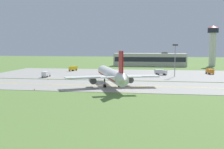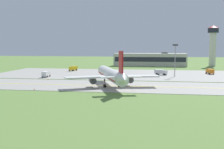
# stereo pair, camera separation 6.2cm
# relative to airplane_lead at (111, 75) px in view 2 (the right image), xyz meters

# --- Properties ---
(ground_plane) EXTENTS (500.00, 500.00, 0.00)m
(ground_plane) POSITION_rel_airplane_lead_xyz_m (-3.89, 1.59, -4.13)
(ground_plane) COLOR olive
(taxiway_strip) EXTENTS (240.00, 28.00, 0.10)m
(taxiway_strip) POSITION_rel_airplane_lead_xyz_m (-3.89, 1.59, -4.08)
(taxiway_strip) COLOR #9E9B93
(taxiway_strip) RESTS_ON ground
(apron_pad) EXTENTS (140.00, 52.00, 0.10)m
(apron_pad) POSITION_rel_airplane_lead_xyz_m (6.11, 43.59, -4.08)
(apron_pad) COLOR #9E9B93
(apron_pad) RESTS_ON ground
(taxiway_centreline) EXTENTS (220.00, 0.60, 0.01)m
(taxiway_centreline) POSITION_rel_airplane_lead_xyz_m (-3.89, 1.59, -4.03)
(taxiway_centreline) COLOR yellow
(taxiway_centreline) RESTS_ON taxiway_strip
(airplane_lead) EXTENTS (31.51, 38.27, 12.70)m
(airplane_lead) POSITION_rel_airplane_lead_xyz_m (0.00, 0.00, 0.00)
(airplane_lead) COLOR white
(airplane_lead) RESTS_ON ground
(service_truck_baggage) EXTENTS (3.64, 6.33, 2.60)m
(service_truck_baggage) POSITION_rel_airplane_lead_xyz_m (-30.56, 56.44, -2.60)
(service_truck_baggage) COLOR yellow
(service_truck_baggage) RESTS_ON ground
(service_truck_fuel) EXTENTS (6.29, 4.49, 2.60)m
(service_truck_fuel) POSITION_rel_airplane_lead_xyz_m (17.12, 42.39, -2.60)
(service_truck_fuel) COLOR silver
(service_truck_fuel) RESTS_ON ground
(service_truck_catering) EXTENTS (3.39, 6.31, 2.60)m
(service_truck_catering) POSITION_rel_airplane_lead_xyz_m (41.12, 50.25, -2.60)
(service_truck_catering) COLOR orange
(service_truck_catering) RESTS_ON ground
(service_truck_pushback) EXTENTS (2.48, 6.05, 2.60)m
(service_truck_pushback) POSITION_rel_airplane_lead_xyz_m (-33.57, 24.51, -2.60)
(service_truck_pushback) COLOR silver
(service_truck_pushback) RESTS_ON ground
(terminal_building) EXTENTS (48.69, 10.49, 9.75)m
(terminal_building) POSITION_rel_airplane_lead_xyz_m (10.24, 100.94, 0.17)
(terminal_building) COLOR beige
(terminal_building) RESTS_ON ground
(control_tower) EXTENTS (7.60, 7.60, 27.34)m
(control_tower) POSITION_rel_airplane_lead_xyz_m (51.93, 107.12, 12.32)
(control_tower) COLOR silver
(control_tower) RESTS_ON ground
(apron_light_mast) EXTENTS (2.40, 0.50, 14.70)m
(apron_light_mast) POSITION_rel_airplane_lead_xyz_m (23.35, 35.78, 5.19)
(apron_light_mast) COLOR gray
(apron_light_mast) RESTS_ON ground
(traffic_cone_near_edge) EXTENTS (0.44, 0.44, 0.60)m
(traffic_cone_near_edge) POSITION_rel_airplane_lead_xyz_m (-28.61, 14.20, -3.83)
(traffic_cone_near_edge) COLOR orange
(traffic_cone_near_edge) RESTS_ON ground
(traffic_cone_mid_edge) EXTENTS (0.44, 0.44, 0.60)m
(traffic_cone_mid_edge) POSITION_rel_airplane_lead_xyz_m (-23.00, -11.79, -3.83)
(traffic_cone_mid_edge) COLOR orange
(traffic_cone_mid_edge) RESTS_ON ground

